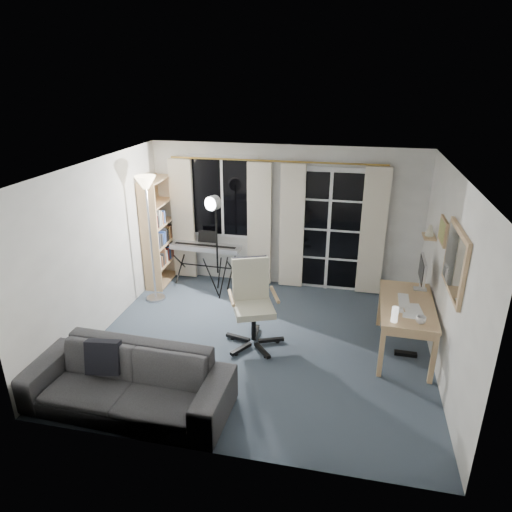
{
  "coord_description": "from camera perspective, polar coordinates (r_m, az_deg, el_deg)",
  "views": [
    {
      "loc": [
        1.08,
        -5.24,
        3.43
      ],
      "look_at": [
        -0.13,
        0.35,
        1.14
      ],
      "focal_mm": 32.0,
      "sensor_mm": 36.0,
      "label": 1
    }
  ],
  "objects": [
    {
      "name": "framed_print",
      "position": [
        6.18,
        22.33,
        2.91
      ],
      "size": [
        0.03,
        0.42,
        0.32
      ],
      "color": "#A58457",
      "rests_on": "floor"
    },
    {
      "name": "bookshelf",
      "position": [
        7.97,
        -12.22,
        2.67
      ],
      "size": [
        0.32,
        0.87,
        1.86
      ],
      "rotation": [
        0.0,
        0.0,
        0.03
      ],
      "color": "#A58457",
      "rests_on": "floor"
    },
    {
      "name": "torchiere_lamp",
      "position": [
        7.11,
        -13.45,
        6.59
      ],
      "size": [
        0.33,
        0.33,
        2.03
      ],
      "rotation": [
        0.0,
        0.0,
        -0.02
      ],
      "color": "#B2B2B7",
      "rests_on": "floor"
    },
    {
      "name": "wall_mirror",
      "position": [
        5.36,
        23.63,
        -0.64
      ],
      "size": [
        0.04,
        0.94,
        0.74
      ],
      "color": "#A58457",
      "rests_on": "floor"
    },
    {
      "name": "keyboard_piano",
      "position": [
        7.83,
        -6.3,
        1.02
      ],
      "size": [
        1.22,
        0.62,
        0.88
      ],
      "rotation": [
        0.0,
        0.0,
        -0.04
      ],
      "color": "black",
      "rests_on": "floor"
    },
    {
      "name": "desk_clutter",
      "position": [
        6.02,
        17.82,
        -7.81
      ],
      "size": [
        0.43,
        0.81,
        0.9
      ],
      "rotation": [
        0.0,
        0.0,
        -0.03
      ],
      "color": "white",
      "rests_on": "desk"
    },
    {
      "name": "curtains",
      "position": [
        7.59,
        2.36,
        3.87
      ],
      "size": [
        3.6,
        0.07,
        2.13
      ],
      "color": "gold",
      "rests_on": "floor"
    },
    {
      "name": "floor",
      "position": [
        6.36,
        0.46,
        -10.94
      ],
      "size": [
        4.5,
        4.0,
        0.02
      ],
      "primitive_type": "cube",
      "color": "#3B4756",
      "rests_on": "ground"
    },
    {
      "name": "mug",
      "position": [
        5.7,
        19.93,
        -7.42
      ],
      "size": [
        0.12,
        0.1,
        0.12
      ],
      "primitive_type": "imported",
      "rotation": [
        0.0,
        0.0,
        -0.03
      ],
      "color": "silver",
      "rests_on": "desk"
    },
    {
      "name": "wall_shelf",
      "position": [
        6.69,
        20.88,
        2.76
      ],
      "size": [
        0.16,
        0.3,
        0.18
      ],
      "color": "#A58457",
      "rests_on": "floor"
    },
    {
      "name": "studio_light",
      "position": [
        7.15,
        -5.29,
        5.12
      ],
      "size": [
        0.4,
        0.4,
        1.73
      ],
      "rotation": [
        0.0,
        0.0,
        -0.43
      ],
      "color": "black",
      "rests_on": "floor"
    },
    {
      "name": "office_chair",
      "position": [
        6.1,
        -0.52,
        -4.89
      ],
      "size": [
        0.81,
        0.79,
        1.17
      ],
      "rotation": [
        0.0,
        0.0,
        0.39
      ],
      "color": "black",
      "rests_on": "floor"
    },
    {
      "name": "sofa",
      "position": [
        5.25,
        -16.01,
        -13.89
      ],
      "size": [
        2.28,
        0.74,
        0.88
      ],
      "rotation": [
        0.0,
        0.0,
        -0.04
      ],
      "color": "#272729",
      "rests_on": "floor"
    },
    {
      "name": "french_door",
      "position": [
        7.61,
        9.08,
        3.11
      ],
      "size": [
        1.32,
        0.09,
        2.11
      ],
      "color": "white",
      "rests_on": "floor"
    },
    {
      "name": "monitor",
      "position": [
        6.48,
        20.08,
        -1.79
      ],
      "size": [
        0.17,
        0.51,
        0.45
      ],
      "rotation": [
        0.0,
        0.0,
        -0.03
      ],
      "color": "silver",
      "rests_on": "desk"
    },
    {
      "name": "window",
      "position": [
        7.76,
        -4.18,
        7.36
      ],
      "size": [
        1.2,
        0.08,
        1.4
      ],
      "color": "white",
      "rests_on": "floor"
    },
    {
      "name": "desk",
      "position": [
        6.19,
        18.32,
        -6.33
      ],
      "size": [
        0.7,
        1.35,
        0.71
      ],
      "rotation": [
        0.0,
        0.0,
        -0.03
      ],
      "color": "tan",
      "rests_on": "floor"
    }
  ]
}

